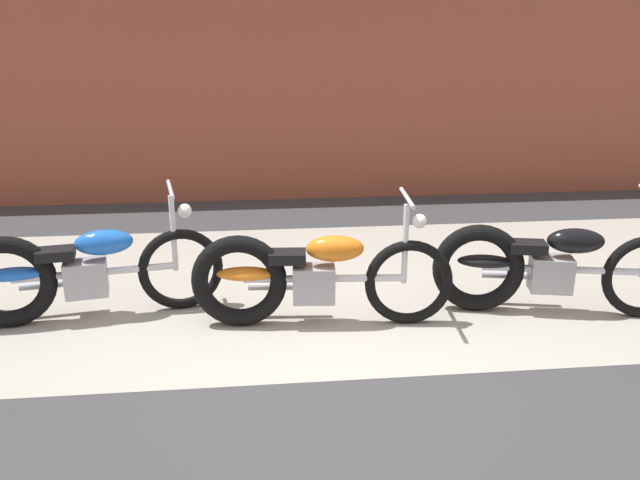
% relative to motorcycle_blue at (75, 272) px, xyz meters
% --- Properties ---
extents(ground_plane, '(80.00, 80.00, 0.00)m').
position_rel_motorcycle_blue_xyz_m(ground_plane, '(1.87, -1.18, -0.40)').
color(ground_plane, '#38383A').
extents(sidewalk_slab, '(36.00, 3.50, 0.01)m').
position_rel_motorcycle_blue_xyz_m(sidewalk_slab, '(1.87, 0.57, -0.40)').
color(sidewalk_slab, '#9E998E').
rests_on(sidewalk_slab, ground).
extents(brick_building_wall, '(36.00, 0.50, 4.52)m').
position_rel_motorcycle_blue_xyz_m(brick_building_wall, '(1.87, 4.02, 1.86)').
color(brick_building_wall, brown).
rests_on(brick_building_wall, ground).
extents(motorcycle_blue, '(1.99, 0.62, 1.03)m').
position_rel_motorcycle_blue_xyz_m(motorcycle_blue, '(0.00, 0.00, 0.00)').
color(motorcycle_blue, black).
rests_on(motorcycle_blue, ground).
extents(motorcycle_orange, '(2.01, 0.58, 1.03)m').
position_rel_motorcycle_blue_xyz_m(motorcycle_orange, '(1.76, -0.29, 0.00)').
color(motorcycle_orange, black).
rests_on(motorcycle_orange, ground).
extents(motorcycle_black, '(1.98, 0.72, 1.03)m').
position_rel_motorcycle_blue_xyz_m(motorcycle_black, '(3.66, -0.27, 0.00)').
color(motorcycle_black, black).
rests_on(motorcycle_black, ground).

